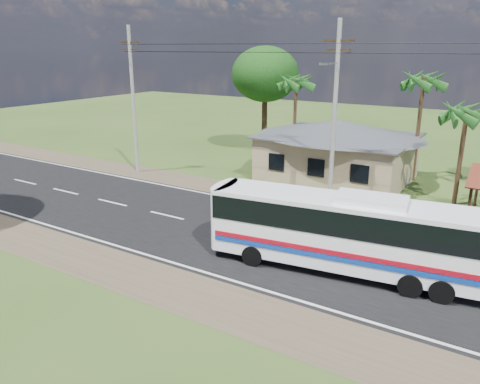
% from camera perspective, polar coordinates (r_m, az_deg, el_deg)
% --- Properties ---
extents(ground, '(120.00, 120.00, 0.00)m').
position_cam_1_polar(ground, '(25.24, -1.09, -4.76)').
color(ground, '#2F4819').
rests_on(ground, ground).
extents(road, '(120.00, 16.00, 0.03)m').
position_cam_1_polar(road, '(25.24, -1.09, -4.75)').
color(road, black).
rests_on(road, ground).
extents(house, '(12.40, 10.00, 5.00)m').
position_cam_1_polar(house, '(35.33, 11.89, 5.76)').
color(house, tan).
rests_on(house, ground).
extents(utility_poles, '(32.80, 2.22, 11.00)m').
position_cam_1_polar(utility_poles, '(28.22, 10.80, 9.44)').
color(utility_poles, '#9E9E99').
rests_on(utility_poles, ground).
extents(palm_near, '(2.80, 2.80, 6.70)m').
position_cam_1_polar(palm_near, '(31.01, 25.92, 8.60)').
color(palm_near, '#47301E').
rests_on(palm_near, ground).
extents(palm_mid, '(2.80, 2.80, 8.20)m').
position_cam_1_polar(palm_mid, '(35.83, 21.47, 12.42)').
color(palm_mid, '#47301E').
rests_on(palm_mid, ground).
extents(palm_far, '(2.80, 2.80, 7.70)m').
position_cam_1_polar(palm_far, '(39.46, 6.85, 13.10)').
color(palm_far, '#47301E').
rests_on(palm_far, ground).
extents(tree_behind_house, '(6.00, 6.00, 9.61)m').
position_cam_1_polar(tree_behind_house, '(43.03, 3.08, 14.11)').
color(tree_behind_house, '#47301E').
rests_on(tree_behind_house, ground).
extents(coach_bus, '(11.83, 3.99, 3.61)m').
position_cam_1_polar(coach_bus, '(20.60, 12.76, -4.25)').
color(coach_bus, white).
rests_on(coach_bus, ground).
extents(person, '(0.65, 0.45, 1.69)m').
position_cam_1_polar(person, '(26.32, 21.80, -3.15)').
color(person, '#1C279C').
rests_on(person, ground).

